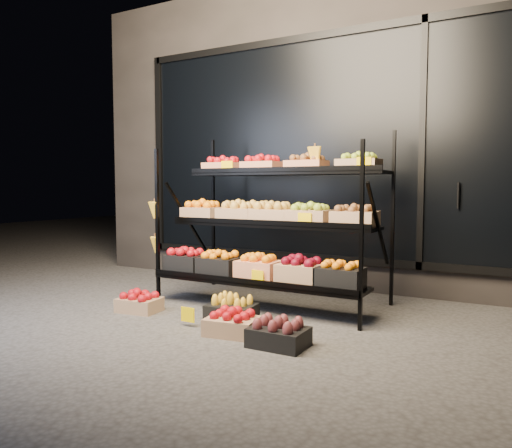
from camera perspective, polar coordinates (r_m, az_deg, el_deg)
The scene contains 9 objects.
ground at distance 4.36m, azimuth -2.15°, elevation -10.79°, with size 24.00×24.00×0.00m, color #514F4C.
building at distance 6.59m, azimuth 9.81°, elevation 9.60°, with size 6.00×2.08×3.50m.
display_rack at distance 4.75m, azimuth 1.46°, elevation 0.11°, with size 2.18×1.02×1.66m.
tag_floor_a at distance 4.15m, azimuth -7.80°, elevation -10.76°, with size 0.13×0.01×0.12m, color #E8BF00.
tag_floor_b at distance 3.90m, azimuth -2.29°, elevation -11.72°, with size 0.13×0.01×0.12m, color #E8BF00.
floor_crate_left at distance 4.70m, azimuth -13.19°, elevation -8.66°, with size 0.39×0.31×0.19m.
floor_crate_midleft at distance 4.30m, azimuth -2.81°, elevation -9.71°, with size 0.42×0.33×0.20m.
floor_crate_midright at distance 3.90m, azimuth -2.76°, elevation -11.23°, with size 0.43×0.34×0.20m.
floor_crate_right at distance 3.63m, azimuth 2.59°, elevation -12.40°, with size 0.40×0.29×0.20m.
Camera 1 is at (2.20, -3.59, 1.14)m, focal length 35.00 mm.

